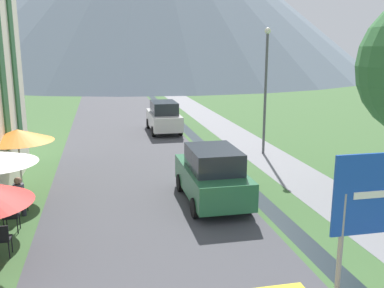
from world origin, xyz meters
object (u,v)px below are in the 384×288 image
at_px(parked_car_near, 212,175).
at_px(cafe_umbrella_rear_orange, 18,135).
at_px(cafe_chair_far_left, 19,198).
at_px(road_sign, 375,206).
at_px(person_seated_far, 19,195).
at_px(streetlamp, 266,82).
at_px(parked_car_far, 164,117).
at_px(cafe_chair_near_left, 1,238).
at_px(cafe_chair_middle, 10,215).

distance_m(parked_car_near, cafe_umbrella_rear_orange, 6.56).
bearing_deg(cafe_chair_far_left, road_sign, -60.49).
bearing_deg(person_seated_far, parked_car_near, -0.27).
xyz_separation_m(person_seated_far, streetlamp, (9.88, 5.73, 2.70)).
xyz_separation_m(parked_car_near, cafe_umbrella_rear_orange, (-6.14, 2.01, 1.15)).
xyz_separation_m(parked_car_far, person_seated_far, (-6.04, -11.86, -0.24)).
relative_size(parked_car_near, cafe_chair_near_left, 4.63).
xyz_separation_m(cafe_chair_far_left, cafe_umbrella_rear_orange, (-0.23, 1.86, 1.55)).
distance_m(road_sign, person_seated_far, 9.69).
height_order(road_sign, cafe_chair_middle, road_sign).
bearing_deg(person_seated_far, cafe_chair_middle, -91.30).
xyz_separation_m(road_sign, person_seated_far, (-7.56, 5.93, -1.28)).
bearing_deg(parked_car_far, cafe_umbrella_rear_orange, -122.54).
bearing_deg(person_seated_far, cafe_chair_far_left, 103.52).
xyz_separation_m(parked_car_near, cafe_chair_near_left, (-5.85, -2.63, -0.40)).
bearing_deg(cafe_umbrella_rear_orange, parked_car_far, 57.46).
height_order(parked_car_far, streetlamp, streetlamp).
distance_m(cafe_chair_middle, person_seated_far, 1.22).
relative_size(cafe_chair_near_left, cafe_umbrella_rear_orange, 0.36).
bearing_deg(cafe_chair_far_left, parked_car_far, 40.74).
bearing_deg(person_seated_far, cafe_umbrella_rear_orange, 97.55).
bearing_deg(cafe_umbrella_rear_orange, streetlamp, 20.31).
distance_m(cafe_chair_middle, cafe_umbrella_rear_orange, 3.55).
height_order(parked_car_near, parked_car_far, same).
bearing_deg(cafe_chair_far_left, cafe_chair_middle, -111.86).
relative_size(road_sign, cafe_chair_far_left, 3.53).
bearing_deg(cafe_umbrella_rear_orange, cafe_chair_far_left, -82.85).
distance_m(cafe_chair_far_left, streetlamp, 11.75).
relative_size(person_seated_far, streetlamp, 0.21).
relative_size(parked_car_near, cafe_chair_middle, 4.63).
bearing_deg(road_sign, cafe_chair_far_left, 141.44).
bearing_deg(parked_car_far, cafe_chair_middle, -114.91).
distance_m(parked_car_near, cafe_chair_far_left, 5.92).
distance_m(parked_car_far, person_seated_far, 13.31).
relative_size(parked_car_near, cafe_umbrella_rear_orange, 1.68).
bearing_deg(road_sign, cafe_chair_near_left, 156.51).
bearing_deg(person_seated_far, parked_car_far, 63.01).
distance_m(cafe_umbrella_rear_orange, person_seated_far, 2.44).
distance_m(cafe_chair_near_left, cafe_chair_far_left, 2.78).
distance_m(parked_car_near, streetlamp, 7.44).
bearing_deg(person_seated_far, cafe_chair_near_left, -89.28).
bearing_deg(cafe_chair_near_left, road_sign, -30.91).
relative_size(cafe_chair_middle, streetlamp, 0.15).
distance_m(cafe_chair_middle, cafe_chair_far_left, 1.33).
distance_m(parked_car_near, cafe_chair_middle, 6.04).
height_order(cafe_chair_middle, streetlamp, streetlamp).
distance_m(road_sign, cafe_chair_middle, 9.05).
bearing_deg(parked_car_near, road_sign, -74.14).
bearing_deg(cafe_chair_far_left, streetlamp, 7.60).
distance_m(parked_car_far, cafe_chair_near_left, 15.72).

